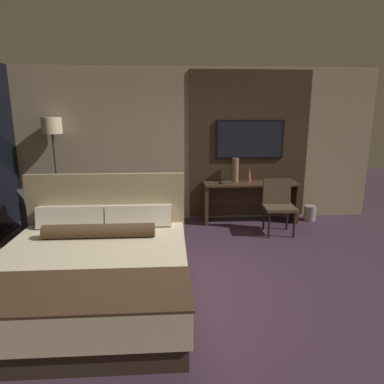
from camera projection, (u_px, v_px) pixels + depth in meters
ground_plane at (191, 283)px, 4.15m from camera, size 16.00×16.00×0.00m
wall_back_tv_panel at (191, 146)px, 6.35m from camera, size 7.20×0.09×2.80m
bed at (93, 272)px, 3.72m from camera, size 2.08×2.25×1.22m
desk at (250, 195)px, 6.37m from camera, size 1.72×0.48×0.74m
tv at (250, 139)px, 6.32m from camera, size 1.27×0.04×0.71m
desk_chair at (278, 201)px, 5.77m from camera, size 0.53×0.53×0.90m
armchair_by_window at (51, 221)px, 5.57m from camera, size 1.15×1.17×0.81m
floor_lamp at (53, 135)px, 5.90m from camera, size 0.34×0.34×1.93m
vase_tall at (235, 170)px, 6.32m from camera, size 0.12×0.12×0.44m
vase_short at (249, 174)px, 6.35m from camera, size 0.08×0.08×0.29m
book at (226, 182)px, 6.22m from camera, size 0.25×0.20×0.03m
waste_bin at (310, 213)px, 6.49m from camera, size 0.22×0.22×0.28m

